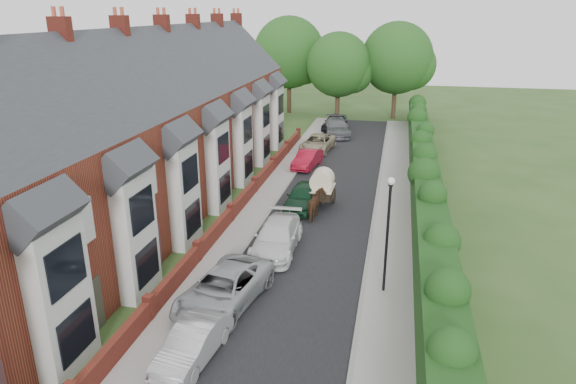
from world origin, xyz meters
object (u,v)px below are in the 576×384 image
(car_white, at_px, (277,237))
(horse_cart, at_px, (322,185))
(lamppost, at_px, (388,221))
(car_red, at_px, (307,159))
(car_beige, at_px, (318,143))
(car_green, at_px, (303,196))
(car_silver_b, at_px, (224,289))
(car_silver_a, at_px, (193,343))
(horse, at_px, (316,205))
(car_grey, at_px, (337,127))
(car_black, at_px, (335,122))

(car_white, relative_size, horse_cart, 1.57)
(lamppost, height_order, car_red, lamppost)
(car_beige, bearing_deg, car_green, -78.59)
(car_silver_b, relative_size, horse_cart, 1.65)
(lamppost, height_order, car_white, lamppost)
(car_silver_a, height_order, horse_cart, horse_cart)
(car_silver_a, xyz_separation_m, car_red, (-0.19, 23.34, 0.02))
(car_white, relative_size, horse, 2.61)
(car_silver_b, height_order, car_green, car_silver_b)
(car_grey, height_order, horse, horse)
(car_green, xyz_separation_m, car_red, (-1.22, 8.44, -0.07))
(car_silver_b, height_order, car_red, car_silver_b)
(car_white, relative_size, car_green, 1.18)
(car_silver_b, relative_size, horse, 2.76)
(horse, distance_m, horse_cart, 2.14)
(lamppost, xyz_separation_m, car_silver_b, (-6.30, -2.33, -2.56))
(car_black, xyz_separation_m, horse_cart, (1.93, -21.36, 0.56))
(car_silver_a, height_order, car_black, car_black)
(car_silver_b, distance_m, car_red, 19.82)
(car_white, relative_size, car_black, 1.12)
(car_green, xyz_separation_m, car_beige, (-1.22, 13.35, -0.04))
(car_silver_b, relative_size, car_green, 1.24)
(car_green, bearing_deg, lamppost, -57.95)
(horse_cart, bearing_deg, car_green, -150.97)
(car_silver_b, height_order, horse, horse)
(car_black, height_order, horse, horse)
(car_white, xyz_separation_m, horse, (1.26, 4.58, 0.08))
(lamppost, height_order, car_beige, lamppost)
(lamppost, relative_size, car_green, 1.21)
(car_green, relative_size, car_beige, 0.87)
(car_silver_b, bearing_deg, horse_cart, 89.92)
(car_white, height_order, car_green, car_white)
(car_black, bearing_deg, car_white, -80.06)
(car_green, height_order, horse_cart, horse_cart)
(car_green, relative_size, horse, 2.22)
(car_white, height_order, horse_cart, horse_cart)
(lamppost, xyz_separation_m, car_red, (-6.40, 17.50, -2.64))
(car_red, distance_m, car_black, 13.52)
(lamppost, distance_m, car_silver_b, 7.19)
(car_silver_a, bearing_deg, horse, 87.49)
(car_beige, bearing_deg, lamppost, -67.86)
(car_beige, height_order, horse_cart, horse_cart)
(lamppost, bearing_deg, car_silver_a, -136.74)
(car_silver_b, bearing_deg, car_green, 94.69)
(car_beige, distance_m, car_black, 8.61)
(car_red, relative_size, car_black, 0.89)
(car_silver_b, distance_m, car_green, 11.44)
(car_beige, bearing_deg, car_black, 93.77)
(car_beige, relative_size, car_black, 1.10)
(car_green, relative_size, horse_cart, 1.33)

